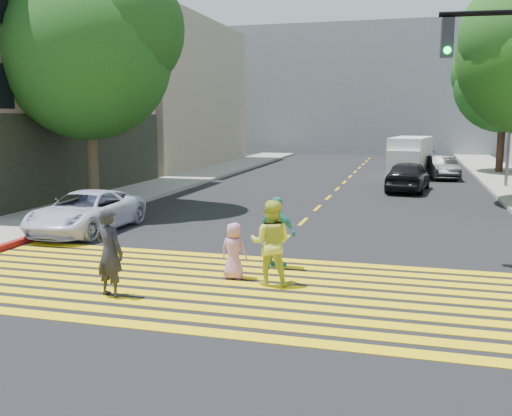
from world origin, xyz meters
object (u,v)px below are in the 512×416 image
at_px(tree_right_far, 507,77).
at_px(silver_car, 417,158).
at_px(dark_car_near, 408,176).
at_px(white_van, 409,159).
at_px(pedestrian_child, 234,251).
at_px(white_sedan, 86,212).
at_px(tree_left, 90,46).
at_px(pedestrian_man, 110,253).
at_px(pedestrian_woman, 271,243).
at_px(pedestrian_extra, 277,233).
at_px(dark_car_parked, 442,167).

height_order(tree_right_far, silver_car, tree_right_far).
height_order(dark_car_near, silver_car, dark_car_near).
distance_m(dark_car_near, white_van, 6.33).
distance_m(pedestrian_child, dark_car_near, 16.50).
bearing_deg(white_van, dark_car_near, -81.12).
distance_m(white_sedan, white_van, 20.96).
xyz_separation_m(tree_left, tree_right_far, (16.88, 18.23, -0.26)).
height_order(tree_right_far, pedestrian_man, tree_right_far).
distance_m(pedestrian_man, dark_car_near, 18.75).
xyz_separation_m(pedestrian_woman, pedestrian_child, (-0.88, 0.23, -0.28)).
relative_size(pedestrian_extra, dark_car_parked, 0.43).
relative_size(white_sedan, silver_car, 0.93).
bearing_deg(tree_right_far, dark_car_near, -118.66).
bearing_deg(white_sedan, tree_right_far, 57.08).
distance_m(tree_right_far, silver_car, 7.51).
height_order(pedestrian_child, silver_car, silver_car).
bearing_deg(tree_right_far, pedestrian_woman, -107.00).
bearing_deg(pedestrian_man, pedestrian_child, -121.94).
bearing_deg(tree_left, dark_car_parked, 47.62).
bearing_deg(white_sedan, dark_car_near, 53.51).
bearing_deg(pedestrian_woman, tree_left, -46.58).
bearing_deg(tree_left, pedestrian_extra, -37.43).
distance_m(silver_car, dark_car_parked, 6.23).
xyz_separation_m(pedestrian_man, pedestrian_child, (1.97, 1.81, -0.26)).
height_order(pedestrian_woman, pedestrian_extra, pedestrian_woman).
bearing_deg(dark_car_near, pedestrian_extra, 86.53).
relative_size(tree_left, tree_right_far, 1.05).
height_order(tree_left, tree_right_far, tree_left).
bearing_deg(silver_car, tree_right_far, 147.20).
xyz_separation_m(pedestrian_man, pedestrian_woman, (2.84, 1.58, 0.02)).
relative_size(tree_right_far, pedestrian_woman, 4.77).
bearing_deg(dark_car_near, dark_car_parked, -99.21).
distance_m(tree_left, pedestrian_woman, 13.01).
height_order(pedestrian_woman, white_sedan, pedestrian_woman).
height_order(tree_left, pedestrian_man, tree_left).
distance_m(pedestrian_woman, white_van, 22.82).
bearing_deg(silver_car, dark_car_parked, 96.24).
bearing_deg(silver_car, dark_car_near, 81.32).
bearing_deg(dark_car_parked, pedestrian_child, -111.24).
xyz_separation_m(dark_car_near, white_van, (0.00, 6.32, 0.37)).
bearing_deg(silver_car, pedestrian_child, 75.51).
bearing_deg(pedestrian_child, dark_car_parked, -96.76).
distance_m(pedestrian_woman, white_sedan, 7.85).
relative_size(pedestrian_child, white_sedan, 0.28).
bearing_deg(white_van, pedestrian_man, -93.80).
height_order(pedestrian_child, white_van, white_van).
xyz_separation_m(pedestrian_man, silver_car, (5.92, 30.25, -0.18)).
relative_size(pedestrian_man, pedestrian_extra, 1.05).
bearing_deg(dark_car_near, pedestrian_woman, 88.05).
distance_m(tree_left, white_sedan, 7.10).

